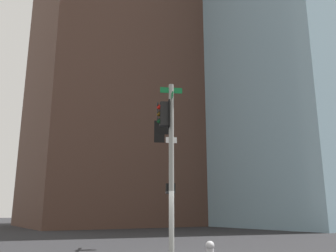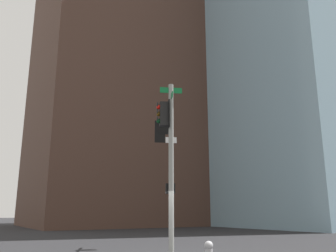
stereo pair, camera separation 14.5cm
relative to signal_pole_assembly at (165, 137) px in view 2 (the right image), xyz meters
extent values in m
cylinder|color=gray|center=(-1.26, 0.48, -1.49)|extent=(0.21, 0.21, 6.92)
cylinder|color=gray|center=(1.18, -0.57, 1.37)|extent=(4.93, 2.23, 0.12)
cylinder|color=gray|center=(-0.38, 0.10, 0.92)|extent=(0.99, 0.49, 0.75)
cube|color=#0F6B33|center=(-1.26, 0.48, 1.72)|extent=(0.40, 0.87, 0.24)
cube|color=#0F6B33|center=(-1.26, 0.48, 1.42)|extent=(0.83, 0.38, 0.24)
cube|color=white|center=(-1.26, 0.48, -0.41)|extent=(0.21, 0.42, 0.24)
cube|color=black|center=(0.62, -0.33, 0.81)|extent=(0.45, 0.45, 1.00)
cube|color=black|center=(0.44, -0.25, 0.81)|extent=(0.25, 0.52, 1.16)
sphere|color=red|center=(0.80, -0.41, 1.11)|extent=(0.20, 0.20, 0.20)
cylinder|color=black|center=(0.86, -0.44, 1.20)|extent=(0.13, 0.23, 0.23)
sphere|color=#4C330A|center=(0.80, -0.41, 0.81)|extent=(0.20, 0.20, 0.20)
cylinder|color=black|center=(0.86, -0.44, 0.90)|extent=(0.13, 0.23, 0.23)
sphere|color=#0A3819|center=(0.80, -0.41, 0.51)|extent=(0.20, 0.20, 0.20)
cylinder|color=black|center=(0.86, -0.44, 0.60)|extent=(0.13, 0.23, 0.23)
cube|color=black|center=(2.49, -1.14, 0.81)|extent=(0.45, 0.45, 1.00)
cube|color=black|center=(2.32, -1.07, 0.81)|extent=(0.25, 0.52, 1.16)
sphere|color=red|center=(2.68, -1.22, 1.11)|extent=(0.20, 0.20, 0.20)
cylinder|color=black|center=(2.74, -1.25, 1.20)|extent=(0.13, 0.23, 0.23)
sphere|color=#4C330A|center=(2.68, -1.22, 0.81)|extent=(0.20, 0.20, 0.20)
cylinder|color=black|center=(2.74, -1.25, 0.90)|extent=(0.13, 0.23, 0.23)
sphere|color=#0A3819|center=(2.68, -1.22, 0.51)|extent=(0.20, 0.20, 0.20)
cylinder|color=black|center=(2.74, -1.25, 0.60)|extent=(0.13, 0.23, 0.23)
cube|color=black|center=(-1.14, 0.76, 0.67)|extent=(0.45, 0.45, 1.00)
cube|color=black|center=(-1.22, 0.59, 0.67)|extent=(0.52, 0.25, 1.16)
sphere|color=red|center=(-1.06, 0.95, 0.97)|extent=(0.20, 0.20, 0.20)
cylinder|color=black|center=(-1.03, 1.01, 1.06)|extent=(0.23, 0.13, 0.23)
sphere|color=#4C330A|center=(-1.06, 0.95, 0.67)|extent=(0.20, 0.20, 0.20)
cylinder|color=black|center=(-1.03, 1.01, 0.76)|extent=(0.23, 0.13, 0.23)
sphere|color=#0A3819|center=(-1.06, 0.95, 0.37)|extent=(0.20, 0.20, 0.20)
cylinder|color=black|center=(-1.03, 1.01, 0.46)|extent=(0.23, 0.13, 0.23)
cube|color=black|center=(-1.03, 0.38, -2.34)|extent=(0.37, 0.43, 0.40)
cube|color=#EA5914|center=(-0.90, 0.33, -2.34)|extent=(0.12, 0.24, 0.28)
sphere|color=#B2B2B7|center=(-4.51, 1.21, -4.21)|extent=(0.26, 0.26, 0.26)
cube|color=#4C3328|center=(30.32, -12.43, 23.60)|extent=(18.11, 17.47, 57.10)
cube|color=#4C3328|center=(29.31, -9.70, 14.79)|extent=(16.63, 19.70, 39.48)
cube|color=#8CB2C6|center=(21.99, -31.05, 22.81)|extent=(33.39, 24.33, 55.53)
camera|label=1|loc=(-13.20, 8.11, -3.24)|focal=38.04mm
camera|label=2|loc=(-13.28, 7.99, -3.24)|focal=38.04mm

